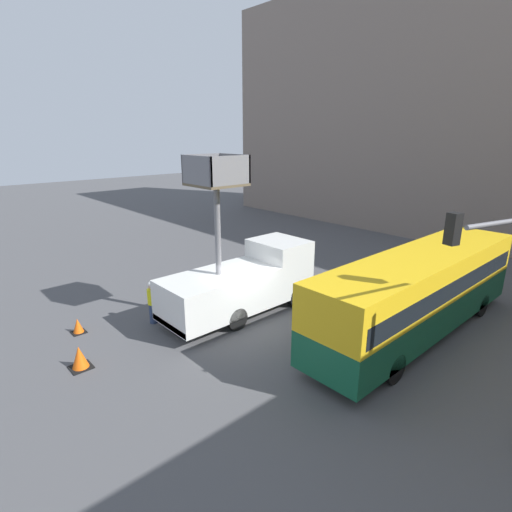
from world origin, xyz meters
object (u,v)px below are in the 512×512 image
object	(u,v)px
utility_truck	(244,279)
road_worker_directing	(335,319)
traffic_light_pole	(506,289)
traffic_cone_near_truck	(80,358)
road_worker_near_truck	(152,302)
city_bus	(420,288)
traffic_cone_mid_road	(78,326)

from	to	relation	value
utility_truck	road_worker_directing	bearing A→B (deg)	9.87
traffic_light_pole	traffic_cone_near_truck	xyz separation A→B (m)	(-10.09, -7.24, -3.53)
utility_truck	road_worker_directing	distance (m)	4.48
traffic_light_pole	road_worker_near_truck	distance (m)	12.45
city_bus	traffic_cone_mid_road	size ratio (longest dim) A/B	19.45
road_worker_directing	traffic_cone_near_truck	distance (m)	9.09
utility_truck	traffic_cone_mid_road	bearing A→B (deg)	-115.29
traffic_cone_mid_road	traffic_cone_near_truck	bearing A→B (deg)	-17.71
road_worker_near_truck	traffic_cone_mid_road	xyz separation A→B (m)	(-1.21, -2.66, -0.64)
road_worker_directing	traffic_cone_mid_road	size ratio (longest dim) A/B	3.20
city_bus	traffic_light_pole	world-z (taller)	traffic_light_pole
traffic_cone_mid_road	road_worker_directing	bearing A→B (deg)	43.54
city_bus	traffic_cone_near_truck	size ratio (longest dim) A/B	14.68
utility_truck	traffic_cone_near_truck	bearing A→B (deg)	-92.50
city_bus	utility_truck	bearing A→B (deg)	103.57
utility_truck	traffic_light_pole	world-z (taller)	utility_truck
traffic_cone_mid_road	traffic_light_pole	bearing A→B (deg)	26.76
city_bus	traffic_light_pole	size ratio (longest dim) A/B	2.01
city_bus	road_worker_near_truck	xyz separation A→B (m)	(-7.80, -7.21, -0.98)
road_worker_directing	traffic_cone_near_truck	bearing A→B (deg)	-20.16
traffic_cone_mid_road	utility_truck	bearing A→B (deg)	64.71
road_worker_directing	traffic_cone_near_truck	size ratio (longest dim) A/B	2.41
utility_truck	road_worker_near_truck	world-z (taller)	utility_truck
road_worker_near_truck	road_worker_directing	bearing A→B (deg)	142.68
road_worker_near_truck	traffic_cone_near_truck	world-z (taller)	road_worker_near_truck
city_bus	traffic_light_pole	distance (m)	5.44
utility_truck	traffic_cone_mid_road	size ratio (longest dim) A/B	11.66
road_worker_near_truck	road_worker_directing	size ratio (longest dim) A/B	0.96
city_bus	road_worker_directing	world-z (taller)	city_bus
utility_truck	road_worker_near_truck	xyz separation A→B (m)	(-1.71, -3.51, -0.60)
traffic_light_pole	road_worker_near_truck	world-z (taller)	traffic_light_pole
traffic_cone_mid_road	road_worker_near_truck	bearing A→B (deg)	65.60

